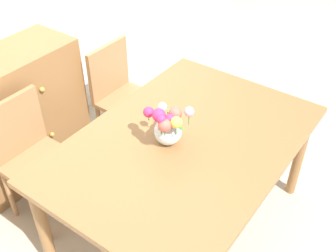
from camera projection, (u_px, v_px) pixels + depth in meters
name	position (u px, v px, depth m)	size (l,w,h in m)	color
ground_plane	(182.00, 224.00, 2.88)	(12.00, 12.00, 0.00)	#B7AD99
dining_table	(184.00, 151.00, 2.46)	(1.65, 1.14, 0.77)	olive
chair_left	(31.00, 153.00, 2.70)	(0.42, 0.42, 0.90)	#9E7047
chair_right	(121.00, 92.00, 3.27)	(0.42, 0.42, 0.90)	#9E7047
flower_vase	(168.00, 126.00, 2.30)	(0.25, 0.27, 0.28)	silver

